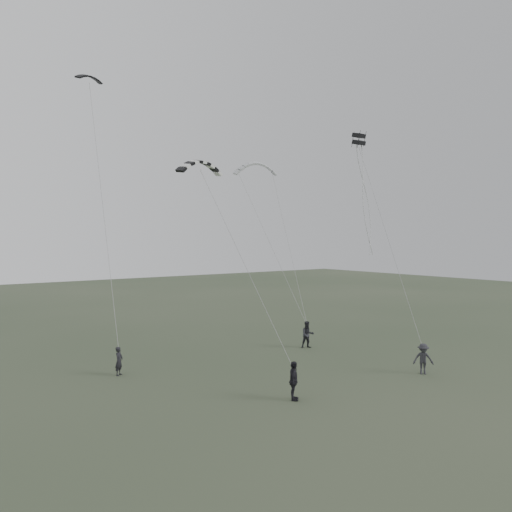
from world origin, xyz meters
TOP-DOWN VIEW (x-y plane):
  - ground at (0.00, 0.00)m, footprint 140.00×140.00m
  - flyer_left at (-6.64, 7.32)m, footprint 0.67×0.65m
  - flyer_right at (6.18, 6.26)m, footprint 1.09×1.00m
  - flyer_center at (-1.77, -1.49)m, footprint 1.03×1.08m
  - flyer_far at (6.82, -2.36)m, footprint 1.21×1.20m
  - kite_dark_small at (-6.15, 13.17)m, footprint 1.80×1.06m
  - kite_pale_large at (8.08, 14.75)m, footprint 3.78×2.65m
  - kite_striped at (-3.26, 4.36)m, footprint 2.60×0.95m
  - kite_box at (7.70, 3.18)m, footprint 0.64×0.78m

SIDE VIEW (x-z plane):
  - ground at x=0.00m, z-range 0.00..0.00m
  - flyer_left at x=-6.64m, z-range 0.00..1.55m
  - flyer_far at x=6.82m, z-range 0.00..1.68m
  - flyer_center at x=-1.77m, z-range 0.00..1.80m
  - flyer_right at x=6.18m, z-range 0.00..1.81m
  - kite_striped at x=-3.26m, z-range 10.89..12.03m
  - kite_pale_large at x=8.08m, z-range 12.81..14.49m
  - kite_box at x=7.70m, z-range 13.34..14.17m
  - kite_dark_small at x=-6.15m, z-range 17.30..17.97m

